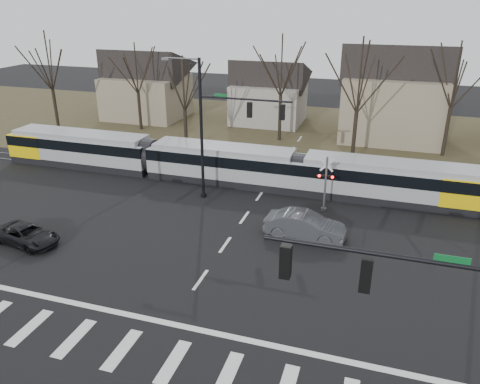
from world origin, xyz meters
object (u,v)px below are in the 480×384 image
(sedan, at_px, (305,226))
(rail_crossing_signal, at_px, (325,186))
(tram, at_px, (221,162))
(suv, at_px, (27,235))

(sedan, xyz_separation_m, rail_crossing_signal, (0.57, 4.37, 1.06))
(rail_crossing_signal, bearing_deg, sedan, -97.44)
(sedan, relative_size, rail_crossing_signal, 1.27)
(tram, relative_size, suv, 8.70)
(sedan, distance_m, rail_crossing_signal, 4.54)
(sedan, height_order, rail_crossing_signal, rail_crossing_signal)
(suv, bearing_deg, tram, -20.32)
(sedan, height_order, suv, sedan)
(sedan, relative_size, suv, 1.12)
(tram, distance_m, sedan, 11.23)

